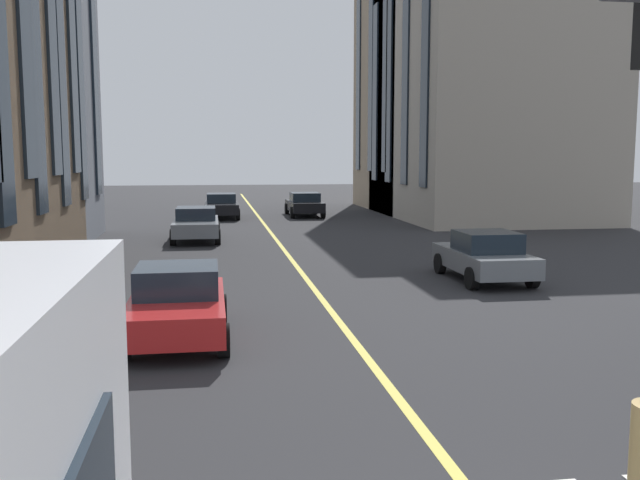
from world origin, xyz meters
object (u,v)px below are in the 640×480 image
object	(u,v)px
car_grey_mid	(485,256)
car_black_oncoming	(304,204)
car_red_parked_b	(178,303)
car_grey_trailing	(196,224)
car_black_near	(221,205)

from	to	relation	value
car_grey_mid	car_black_oncoming	size ratio (longest dim) A/B	0.89
car_red_parked_b	car_grey_mid	world-z (taller)	same
car_grey_trailing	car_black_near	world-z (taller)	same
car_red_parked_b	car_black_near	distance (m)	26.15
car_grey_trailing	car_red_parked_b	xyz separation A→B (m)	(-15.73, 0.01, -0.00)
car_grey_mid	car_black_near	distance (m)	22.17
car_black_near	car_black_oncoming	size ratio (longest dim) A/B	1.00
car_black_near	car_grey_trailing	bearing A→B (deg)	173.55
car_grey_mid	car_black_oncoming	bearing A→B (deg)	5.94
car_red_parked_b	car_grey_mid	distance (m)	9.65
car_red_parked_b	car_black_oncoming	distance (m)	27.25
car_black_near	car_black_oncoming	bearing A→B (deg)	-84.34
car_red_parked_b	car_grey_mid	size ratio (longest dim) A/B	1.00
car_grey_trailing	car_red_parked_b	world-z (taller)	car_red_parked_b
car_red_parked_b	car_black_near	xyz separation A→B (m)	(26.12, -1.18, 0.00)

